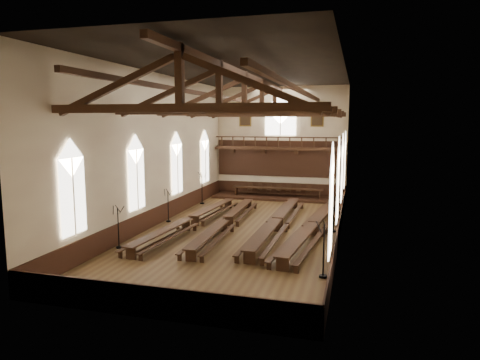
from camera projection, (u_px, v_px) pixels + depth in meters
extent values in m
plane|color=brown|center=(244.00, 229.00, 27.44)|extent=(26.00, 26.00, 0.00)
plane|color=beige|center=(280.00, 142.00, 39.17)|extent=(12.00, 0.00, 12.00)
plane|color=beige|center=(146.00, 178.00, 14.33)|extent=(12.00, 0.00, 12.00)
plane|color=beige|center=(157.00, 150.00, 28.32)|extent=(0.00, 26.00, 26.00)
plane|color=beige|center=(343.00, 153.00, 25.18)|extent=(0.00, 26.00, 26.00)
plane|color=black|center=(244.00, 70.00, 26.06)|extent=(26.00, 26.00, 0.00)
cube|color=#361A10|center=(280.00, 189.00, 39.74)|extent=(11.90, 0.08, 1.20)
cube|color=#361A10|center=(150.00, 302.00, 14.97)|extent=(11.90, 0.08, 1.20)
cube|color=#361A10|center=(159.00, 215.00, 28.91)|extent=(0.08, 25.90, 1.20)
cube|color=#361A10|center=(340.00, 226.00, 25.80)|extent=(0.08, 25.90, 1.20)
cube|color=white|center=(73.00, 196.00, 19.91)|extent=(0.05, 1.80, 3.60)
cube|color=white|center=(71.00, 158.00, 19.67)|extent=(0.05, 1.80, 1.80)
cylinder|color=beige|center=(74.00, 197.00, 19.90)|extent=(0.08, 0.08, 3.60)
cube|color=white|center=(137.00, 180.00, 25.65)|extent=(0.05, 1.80, 3.60)
cube|color=white|center=(136.00, 150.00, 25.40)|extent=(0.05, 1.80, 1.80)
cylinder|color=beige|center=(137.00, 180.00, 25.64)|extent=(0.08, 0.08, 3.60)
cube|color=white|center=(177.00, 169.00, 31.38)|extent=(0.05, 1.80, 3.60)
cube|color=white|center=(177.00, 144.00, 31.13)|extent=(0.05, 1.80, 1.80)
cylinder|color=beige|center=(178.00, 169.00, 31.37)|extent=(0.08, 0.08, 3.60)
cube|color=white|center=(205.00, 161.00, 37.11)|extent=(0.05, 1.80, 3.60)
cube|color=white|center=(205.00, 141.00, 36.86)|extent=(0.05, 1.80, 1.80)
cylinder|color=beige|center=(205.00, 161.00, 37.10)|extent=(0.08, 0.08, 3.60)
cube|color=white|center=(331.00, 210.00, 16.83)|extent=(0.05, 1.80, 3.60)
cube|color=white|center=(332.00, 165.00, 16.58)|extent=(0.05, 1.80, 1.80)
cylinder|color=beige|center=(330.00, 210.00, 16.84)|extent=(0.08, 0.08, 3.60)
cube|color=white|center=(338.00, 188.00, 22.56)|extent=(0.05, 1.80, 3.60)
cube|color=white|center=(339.00, 154.00, 22.31)|extent=(0.05, 1.80, 1.80)
cylinder|color=beige|center=(337.00, 188.00, 22.57)|extent=(0.08, 0.08, 3.60)
cube|color=white|center=(342.00, 174.00, 28.29)|extent=(0.05, 1.80, 3.60)
cube|color=white|center=(343.00, 147.00, 28.04)|extent=(0.05, 1.80, 1.80)
cylinder|color=beige|center=(341.00, 174.00, 28.30)|extent=(0.08, 0.08, 3.60)
cube|color=white|center=(345.00, 165.00, 34.02)|extent=(0.05, 1.80, 3.60)
cube|color=white|center=(345.00, 142.00, 33.78)|extent=(0.05, 1.80, 1.80)
cylinder|color=beige|center=(344.00, 165.00, 34.03)|extent=(0.08, 0.08, 3.60)
cube|color=white|center=(280.00, 122.00, 38.83)|extent=(2.80, 0.05, 2.40)
cube|color=white|center=(281.00, 109.00, 38.66)|extent=(2.80, 0.05, 2.80)
cylinder|color=beige|center=(280.00, 122.00, 38.79)|extent=(0.10, 0.10, 2.40)
cube|color=#382012|center=(279.00, 149.00, 38.63)|extent=(11.80, 1.20, 0.20)
cube|color=#361A10|center=(280.00, 159.00, 39.32)|extent=(11.80, 0.10, 3.30)
cube|color=#382012|center=(278.00, 137.00, 37.97)|extent=(11.60, 0.12, 0.10)
cube|color=#382012|center=(278.00, 147.00, 38.09)|extent=(11.60, 0.12, 0.10)
cube|color=#382012|center=(233.00, 150.00, 40.22)|extent=(0.35, 0.40, 0.50)
cube|color=#382012|center=(264.00, 151.00, 39.44)|extent=(0.35, 0.40, 0.50)
cube|color=#382012|center=(296.00, 151.00, 38.65)|extent=(0.35, 0.40, 0.50)
cube|color=#382012|center=(330.00, 152.00, 37.87)|extent=(0.35, 0.40, 0.50)
cube|color=brown|center=(245.00, 119.00, 39.66)|extent=(1.15, 0.06, 1.45)
cube|color=black|center=(245.00, 119.00, 39.62)|extent=(0.95, 0.04, 1.25)
cube|color=brown|center=(317.00, 119.00, 37.93)|extent=(1.15, 0.06, 1.45)
cube|color=black|center=(317.00, 119.00, 37.89)|extent=(0.95, 0.04, 1.25)
cube|color=#382012|center=(180.00, 108.00, 16.87)|extent=(11.70, 0.35, 0.35)
cube|color=#382012|center=(179.00, 74.00, 16.69)|extent=(0.30, 0.30, 2.40)
cube|color=#382012|center=(114.00, 86.00, 17.49)|extent=(5.44, 0.26, 2.40)
cube|color=#382012|center=(251.00, 83.00, 15.99)|extent=(5.44, 0.26, 2.40)
cube|color=#382012|center=(219.00, 111.00, 21.64)|extent=(11.70, 0.35, 0.35)
cube|color=#382012|center=(219.00, 85.00, 21.46)|extent=(0.30, 0.30, 2.40)
cube|color=#382012|center=(167.00, 94.00, 22.27)|extent=(5.44, 0.26, 2.40)
cube|color=#382012|center=(276.00, 92.00, 20.77)|extent=(5.44, 0.26, 2.40)
cube|color=#382012|center=(244.00, 113.00, 26.42)|extent=(11.70, 0.35, 0.35)
cube|color=#382012|center=(244.00, 91.00, 26.24)|extent=(0.30, 0.30, 2.40)
cube|color=#382012|center=(200.00, 98.00, 27.05)|extent=(5.44, 0.26, 2.40)
cube|color=#382012|center=(291.00, 97.00, 25.54)|extent=(5.44, 0.26, 2.40)
cube|color=#382012|center=(262.00, 114.00, 31.20)|extent=(11.70, 0.35, 0.35)
cube|color=#382012|center=(262.00, 96.00, 31.02)|extent=(0.30, 0.30, 2.40)
cube|color=#382012|center=(224.00, 102.00, 31.83)|extent=(5.44, 0.26, 2.40)
cube|color=#382012|center=(301.00, 101.00, 30.32)|extent=(5.44, 0.26, 2.40)
cube|color=#382012|center=(275.00, 115.00, 35.97)|extent=(11.70, 0.35, 0.35)
cube|color=#382012|center=(275.00, 99.00, 35.79)|extent=(0.30, 0.30, 2.40)
cube|color=#382012|center=(242.00, 104.00, 36.60)|extent=(5.44, 0.26, 2.40)
cube|color=#382012|center=(309.00, 104.00, 35.10)|extent=(5.44, 0.26, 2.40)
cube|color=#382012|center=(193.00, 92.00, 27.12)|extent=(0.25, 25.70, 0.25)
cube|color=#382012|center=(299.00, 90.00, 25.36)|extent=(0.25, 25.70, 0.25)
cube|color=#382012|center=(244.00, 75.00, 26.10)|extent=(0.30, 25.70, 0.30)
cube|color=#382012|center=(166.00, 232.00, 24.11)|extent=(1.18, 6.78, 0.08)
cube|color=#382012|center=(140.00, 254.00, 21.26)|extent=(0.58, 0.12, 0.65)
cube|color=#382012|center=(187.00, 225.00, 27.06)|extent=(0.58, 0.12, 0.65)
cube|color=#382012|center=(167.00, 239.00, 24.17)|extent=(0.53, 5.96, 0.08)
cube|color=#382012|center=(157.00, 236.00, 24.35)|extent=(0.78, 6.75, 0.06)
cube|color=#382012|center=(130.00, 256.00, 21.44)|extent=(0.22, 0.08, 0.38)
cube|color=#382012|center=(179.00, 227.00, 27.33)|extent=(0.22, 0.08, 0.38)
cube|color=#382012|center=(176.00, 238.00, 23.95)|extent=(0.78, 6.75, 0.06)
cube|color=#382012|center=(150.00, 258.00, 21.04)|extent=(0.22, 0.08, 0.38)
cube|color=#382012|center=(196.00, 228.00, 26.93)|extent=(0.22, 0.08, 0.38)
cube|color=#382012|center=(210.00, 207.00, 31.18)|extent=(1.18, 6.78, 0.08)
cube|color=#382012|center=(195.00, 221.00, 28.33)|extent=(0.58, 0.12, 0.65)
cube|color=#382012|center=(222.00, 204.00, 34.13)|extent=(0.58, 0.12, 0.65)
cube|color=#382012|center=(210.00, 213.00, 31.24)|extent=(0.53, 5.96, 0.08)
cube|color=#382012|center=(202.00, 210.00, 31.42)|extent=(0.78, 6.75, 0.06)
cube|color=#382012|center=(186.00, 222.00, 28.51)|extent=(0.22, 0.08, 0.38)
cube|color=#382012|center=(216.00, 205.00, 34.40)|extent=(0.22, 0.08, 0.38)
cube|color=#382012|center=(217.00, 211.00, 31.02)|extent=(0.78, 6.75, 0.06)
cube|color=#382012|center=(203.00, 224.00, 28.11)|extent=(0.22, 0.08, 0.38)
cube|color=#382012|center=(230.00, 206.00, 34.00)|extent=(0.22, 0.08, 0.38)
cube|color=#382012|center=(206.00, 233.00, 23.90)|extent=(0.88, 6.56, 0.07)
cube|color=#382012|center=(186.00, 255.00, 21.14)|extent=(0.56, 0.09, 0.63)
cube|color=#382012|center=(222.00, 227.00, 26.77)|extent=(0.56, 0.09, 0.63)
cube|color=#382012|center=(207.00, 241.00, 23.96)|extent=(0.28, 5.80, 0.07)
cube|color=#382012|center=(197.00, 237.00, 24.07)|extent=(0.49, 6.55, 0.06)
cube|color=#382012|center=(175.00, 257.00, 21.25)|extent=(0.21, 0.07, 0.36)
cube|color=#382012|center=(214.00, 228.00, 26.96)|extent=(0.21, 0.07, 0.36)
cube|color=#382012|center=(216.00, 239.00, 23.81)|extent=(0.49, 6.55, 0.06)
cube|color=#382012|center=(197.00, 259.00, 20.98)|extent=(0.21, 0.07, 0.36)
cube|color=#382012|center=(232.00, 229.00, 26.70)|extent=(0.21, 0.07, 0.36)
cube|color=#382012|center=(241.00, 208.00, 30.97)|extent=(0.88, 6.56, 0.07)
cube|color=#382012|center=(229.00, 221.00, 28.21)|extent=(0.56, 0.09, 0.63)
cube|color=#382012|center=(251.00, 205.00, 33.84)|extent=(0.56, 0.09, 0.63)
cube|color=#382012|center=(241.00, 213.00, 31.03)|extent=(0.28, 5.80, 0.07)
cube|color=#382012|center=(233.00, 211.00, 31.14)|extent=(0.49, 6.55, 0.06)
cube|color=#382012|center=(221.00, 223.00, 28.31)|extent=(0.21, 0.07, 0.36)
cube|color=#382012|center=(244.00, 206.00, 34.03)|extent=(0.21, 0.07, 0.36)
cube|color=#382012|center=(249.00, 212.00, 30.88)|extent=(0.49, 6.55, 0.06)
cube|color=#382012|center=(238.00, 224.00, 28.05)|extent=(0.21, 0.07, 0.36)
cube|color=#382012|center=(258.00, 206.00, 33.77)|extent=(0.21, 0.07, 0.36)
cube|color=#382012|center=(265.00, 233.00, 23.68)|extent=(0.79, 7.14, 0.08)
cube|color=#382012|center=(251.00, 257.00, 20.67)|extent=(0.61, 0.09, 0.68)
cube|color=#382012|center=(276.00, 226.00, 26.80)|extent=(0.61, 0.09, 0.68)
cube|color=#382012|center=(265.00, 241.00, 23.74)|extent=(0.15, 6.32, 0.08)
cube|color=#382012|center=(254.00, 237.00, 23.89)|extent=(0.36, 7.13, 0.06)
cube|color=#382012|center=(238.00, 260.00, 20.81)|extent=(0.23, 0.07, 0.40)
cube|color=#382012|center=(266.00, 228.00, 27.04)|extent=(0.23, 0.07, 0.40)
cube|color=#382012|center=(276.00, 239.00, 23.55)|extent=(0.36, 7.13, 0.06)
cube|color=#382012|center=(264.00, 262.00, 20.46)|extent=(0.23, 0.07, 0.40)
cube|color=#382012|center=(286.00, 229.00, 26.69)|extent=(0.23, 0.07, 0.40)
cube|color=#382012|center=(286.00, 207.00, 30.75)|extent=(0.79, 7.14, 0.08)
cube|color=#382012|center=(278.00, 223.00, 27.73)|extent=(0.61, 0.09, 0.68)
cube|color=#382012|center=(293.00, 204.00, 33.87)|extent=(0.61, 0.09, 0.68)
cube|color=#382012|center=(286.00, 214.00, 30.81)|extent=(0.15, 6.32, 0.08)
cube|color=#382012|center=(278.00, 211.00, 30.96)|extent=(0.36, 7.13, 0.06)
cube|color=#382012|center=(269.00, 224.00, 27.88)|extent=(0.23, 0.07, 0.40)
cube|color=#382012|center=(285.00, 205.00, 34.11)|extent=(0.23, 0.07, 0.40)
cube|color=#382012|center=(295.00, 212.00, 30.62)|extent=(0.36, 7.13, 0.06)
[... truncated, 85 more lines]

